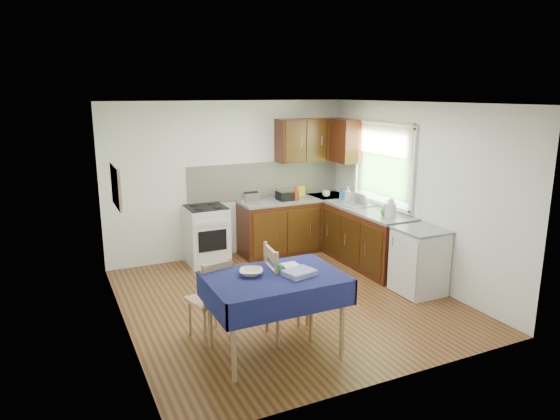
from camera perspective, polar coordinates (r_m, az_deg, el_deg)
name	(u,v)px	position (r m, az deg, el deg)	size (l,w,h in m)	color
floor	(286,299)	(6.59, 0.69, -10.16)	(4.20, 4.20, 0.00)	#4A2913
ceiling	(287,103)	(6.05, 0.76, 12.13)	(4.00, 4.20, 0.02)	silver
wall_back	(229,180)	(8.10, -5.82, 3.48)	(4.00, 0.02, 2.50)	white
wall_front	(392,254)	(4.48, 12.65, -4.92)	(4.00, 0.02, 2.50)	white
wall_left	(120,223)	(5.64, -17.86, -1.45)	(0.02, 4.20, 2.50)	silver
wall_right	(414,192)	(7.28, 15.01, 1.98)	(0.02, 4.20, 2.50)	white
base_cabinets	(327,231)	(8.10, 5.44, -2.46)	(1.90, 2.30, 0.86)	black
worktop_back	(295,200)	(8.31, 1.77, 1.19)	(1.90, 0.60, 0.04)	slate
worktop_right	(368,210)	(7.68, 10.02, -0.02)	(0.60, 1.70, 0.04)	slate
worktop_corner	(329,196)	(8.62, 5.63, 1.57)	(0.60, 0.60, 0.04)	slate
splashback	(266,180)	(8.33, -1.56, 3.47)	(2.70, 0.02, 0.60)	silver
upper_cabinets	(321,140)	(8.39, 4.74, 7.97)	(1.20, 0.85, 0.70)	black
stove	(207,235)	(7.85, -8.39, -2.85)	(0.60, 0.61, 0.92)	silver
window	(383,158)	(7.74, 11.69, 5.81)	(0.04, 1.48, 1.26)	#355F27
fridge	(419,261)	(6.90, 15.64, -5.65)	(0.58, 0.60, 0.89)	silver
corkboard	(116,187)	(5.86, -18.22, 2.56)	(0.04, 0.62, 0.47)	#A57352
dining_table	(275,285)	(5.09, -0.59, -8.62)	(1.36, 0.92, 0.83)	#0F123E
chair_far	(212,297)	(5.48, -7.80, -9.78)	(0.49, 0.49, 0.92)	#A57352
chair_near	(284,290)	(5.43, 0.46, -9.07)	(0.51, 0.51, 1.05)	#A57352
toaster	(251,198)	(7.88, -3.35, 1.35)	(0.27, 0.16, 0.20)	silver
sandwich_press	(287,195)	(8.19, 0.79, 1.78)	(0.30, 0.26, 0.18)	black
sauce_bottle	(296,194)	(8.12, 1.86, 1.89)	(0.05, 0.05, 0.23)	red
yellow_packet	(301,191)	(8.52, 2.39, 2.20)	(0.13, 0.08, 0.17)	yellow
dish_rack	(359,204)	(7.87, 9.01, 0.67)	(0.43, 0.33, 0.20)	gray
kettle	(391,209)	(7.21, 12.53, 0.13)	(0.16, 0.16, 0.27)	silver
cup	(326,194)	(8.47, 5.30, 1.87)	(0.13, 0.13, 0.11)	white
soap_bottle_a	(348,195)	(8.01, 7.74, 1.72)	(0.10, 0.10, 0.26)	silver
soap_bottle_b	(342,194)	(8.27, 7.11, 1.82)	(0.08, 0.08, 0.18)	#1C4DA5
soap_bottle_c	(385,210)	(7.29, 11.92, 0.00)	(0.13, 0.13, 0.17)	#288925
plate_bowl	(251,272)	(5.07, -3.31, -7.11)	(0.24, 0.24, 0.06)	#EFE5C3
book	(284,267)	(5.26, 0.51, -6.57)	(0.17, 0.24, 0.02)	white
spice_jar	(280,269)	(5.10, -0.04, -6.75)	(0.05, 0.05, 0.09)	green
tea_towel	(299,273)	(5.06, 2.24, -7.18)	(0.30, 0.23, 0.05)	#2A2E9A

